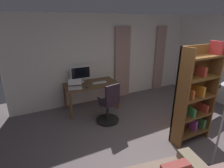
# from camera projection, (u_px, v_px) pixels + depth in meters

# --- Properties ---
(ground_plane) EXTENTS (8.17, 8.17, 0.00)m
(ground_plane) POSITION_uv_depth(u_px,v_px,m) (185.00, 161.00, 3.11)
(ground_plane) COLOR #655A5C
(back_room_partition) EXTENTS (5.67, 0.10, 2.53)m
(back_room_partition) POSITION_uv_depth(u_px,v_px,m) (108.00, 58.00, 5.33)
(back_room_partition) COLOR silver
(back_room_partition) RESTS_ON ground
(curtain_left_panel) EXTENTS (0.38, 0.06, 2.19)m
(curtain_left_panel) POSITION_uv_depth(u_px,v_px,m) (159.00, 59.00, 6.11)
(curtain_left_panel) COLOR gray
(curtain_left_panel) RESTS_ON ground
(curtain_right_panel) EXTENTS (0.51, 0.06, 2.19)m
(curtain_right_panel) POSITION_uv_depth(u_px,v_px,m) (122.00, 63.00, 5.48)
(curtain_right_panel) COLOR gray
(curtain_right_panel) RESTS_ON ground
(desk) EXTENTS (1.41, 0.72, 0.74)m
(desk) POSITION_uv_depth(u_px,v_px,m) (91.00, 87.00, 4.79)
(desk) COLOR brown
(desk) RESTS_ON ground
(office_chair) EXTENTS (0.56, 0.56, 1.00)m
(office_chair) POSITION_uv_depth(u_px,v_px,m) (109.00, 105.00, 4.17)
(office_chair) COLOR black
(office_chair) RESTS_ON ground
(computer_monitor) EXTENTS (0.55, 0.18, 0.43)m
(computer_monitor) POSITION_uv_depth(u_px,v_px,m) (81.00, 73.00, 4.80)
(computer_monitor) COLOR white
(computer_monitor) RESTS_ON desk
(computer_keyboard) EXTENTS (0.39, 0.12, 0.02)m
(computer_keyboard) POSITION_uv_depth(u_px,v_px,m) (99.00, 82.00, 4.79)
(computer_keyboard) COLOR silver
(computer_keyboard) RESTS_ON desk
(laptop) EXTENTS (0.41, 0.41, 0.17)m
(laptop) POSITION_uv_depth(u_px,v_px,m) (75.00, 86.00, 4.43)
(laptop) COLOR white
(laptop) RESTS_ON desk
(computer_mouse) EXTENTS (0.06, 0.10, 0.04)m
(computer_mouse) POSITION_uv_depth(u_px,v_px,m) (87.00, 87.00, 4.42)
(computer_mouse) COLOR #333338
(computer_mouse) RESTS_ON desk
(bookshelf) EXTENTS (0.82, 0.30, 1.99)m
(bookshelf) POSITION_uv_depth(u_px,v_px,m) (194.00, 96.00, 3.41)
(bookshelf) COLOR brown
(bookshelf) RESTS_ON ground
(piano_keyboard) EXTENTS (1.15, 0.47, 0.76)m
(piano_keyboard) POSITION_uv_depth(u_px,v_px,m) (204.00, 89.00, 4.50)
(piano_keyboard) COLOR black
(piano_keyboard) RESTS_ON ground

